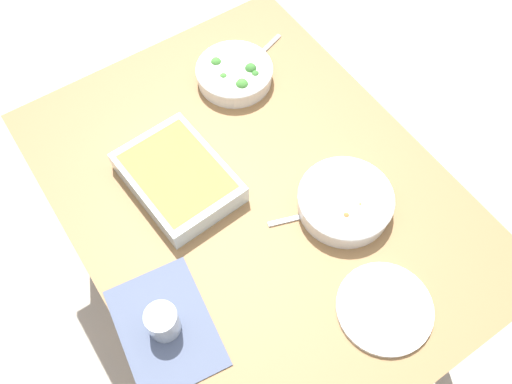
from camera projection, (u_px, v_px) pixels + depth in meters
name	position (u px, v px, depth m)	size (l,w,h in m)	color
ground_plane	(256.00, 293.00, 2.04)	(6.00, 6.00, 0.00)	#B2A899
dining_table	(256.00, 209.00, 1.48)	(1.20, 0.90, 0.74)	olive
placemat	(166.00, 327.00, 1.22)	(0.28, 0.20, 0.00)	#4C5670
stew_bowl	(345.00, 201.00, 1.35)	(0.24, 0.24, 0.06)	silver
broccoli_bowl	(235.00, 73.00, 1.56)	(0.22, 0.22, 0.06)	silver
baking_dish	(178.00, 177.00, 1.38)	(0.31, 0.24, 0.06)	silver
drink_cup	(163.00, 323.00, 1.19)	(0.07, 0.07, 0.08)	#B2BCC6
side_plate	(385.00, 308.00, 1.24)	(0.22, 0.22, 0.01)	silver
spoon_by_stew	(312.00, 214.00, 1.36)	(0.08, 0.17, 0.01)	silver
spoon_by_broccoli	(257.00, 57.00, 1.63)	(0.07, 0.17, 0.01)	silver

